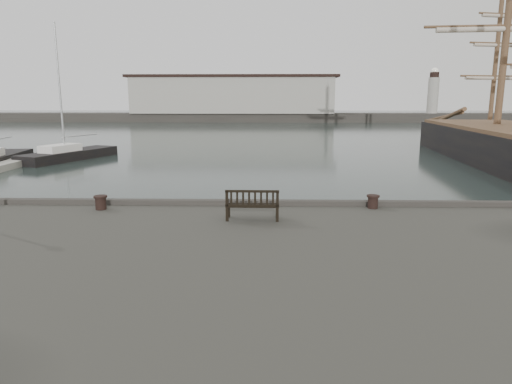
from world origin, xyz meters
TOP-DOWN VIEW (x-y plane):
  - ground at (0.00, 0.00)m, footprint 400.00×400.00m
  - breakwater at (-4.56, 92.00)m, footprint 140.00×9.50m
  - bench at (-0.26, -2.11)m, footprint 1.63×0.58m
  - bollard_left at (-5.40, -0.90)m, footprint 0.57×0.57m
  - bollard_right at (3.78, -0.50)m, footprint 0.50×0.50m
  - yacht_d at (-17.13, 23.55)m, footprint 5.85×9.81m

SIDE VIEW (x-z plane):
  - ground at x=0.00m, z-range 0.00..0.00m
  - yacht_d at x=-17.13m, z-range -5.77..6.23m
  - bollard_right at x=3.78m, z-range 1.56..2.01m
  - bollard_left at x=-5.40m, z-range 1.56..2.03m
  - bench at x=-0.26m, z-range 1.39..2.32m
  - breakwater at x=-4.56m, z-range -1.80..10.40m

